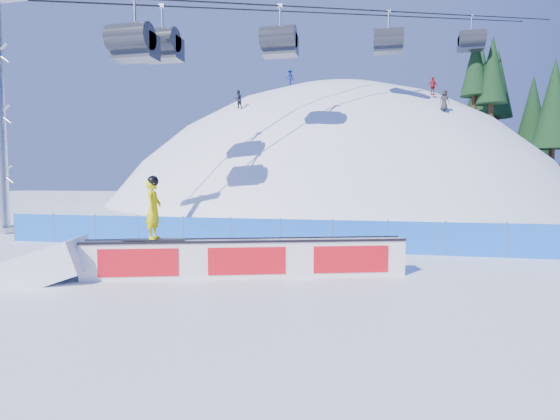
# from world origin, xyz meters

# --- Properties ---
(ground) EXTENTS (160.00, 160.00, 0.00)m
(ground) POSITION_xyz_m (0.00, 0.00, 0.00)
(ground) COLOR white
(ground) RESTS_ON ground
(snow_hill) EXTENTS (64.00, 64.00, 64.00)m
(snow_hill) POSITION_xyz_m (0.00, 42.00, -18.00)
(snow_hill) COLOR white
(snow_hill) RESTS_ON ground
(treeline) EXTENTS (24.52, 13.31, 20.72)m
(treeline) POSITION_xyz_m (23.80, 42.14, 9.58)
(treeline) COLOR #301E13
(treeline) RESTS_ON ground
(safety_fence) EXTENTS (22.05, 0.05, 1.30)m
(safety_fence) POSITION_xyz_m (0.00, 4.50, 0.60)
(safety_fence) COLOR blue
(safety_fence) RESTS_ON ground
(chairlift) EXTENTS (40.80, 41.70, 22.00)m
(chairlift) POSITION_xyz_m (4.74, 27.49, 16.89)
(chairlift) COLOR #9AA0A8
(chairlift) RESTS_ON ground
(rail_box) EXTENTS (8.66, 3.20, 1.06)m
(rail_box) POSITION_xyz_m (1.06, -0.22, 0.52)
(rail_box) COLOR white
(rail_box) RESTS_ON ground
(snow_ramp) EXTENTS (2.92, 2.28, 1.60)m
(snow_ramp) POSITION_xyz_m (-4.24, -1.85, 0.00)
(snow_ramp) COLOR white
(snow_ramp) RESTS_ON ground
(snowboarder) EXTENTS (1.69, 0.78, 1.75)m
(snowboarder) POSITION_xyz_m (-1.34, -0.96, 1.93)
(snowboarder) COLOR black
(snowboarder) RESTS_ON rail_box
(distant_skiers) EXTENTS (18.88, 9.91, 6.23)m
(distant_skiers) POSITION_xyz_m (0.57, 30.78, 11.40)
(distant_skiers) COLOR black
(distant_skiers) RESTS_ON ground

